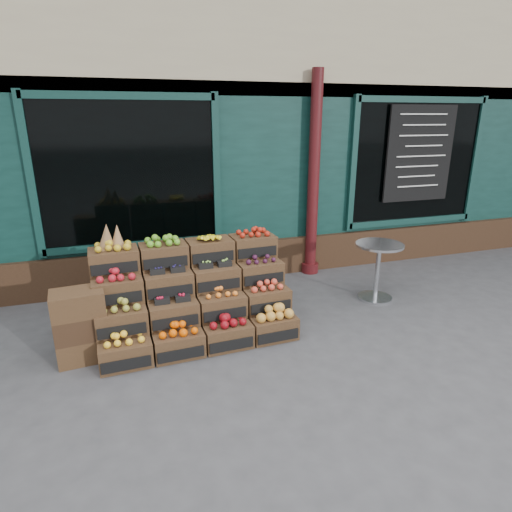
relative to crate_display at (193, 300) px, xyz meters
name	(u,v)px	position (x,y,z in m)	size (l,w,h in m)	color
ground	(290,340)	(1.04, -0.55, -0.43)	(60.00, 60.00, 0.00)	#404043
shop_facade	(200,122)	(1.05, 4.56, 1.97)	(12.00, 6.24, 4.80)	#0E312B
crate_display	(193,300)	(0.00, 0.00, 0.00)	(2.27, 1.17, 1.40)	#462F1B
spare_crates	(81,326)	(-1.25, -0.23, -0.03)	(0.56, 0.42, 0.80)	#462F1B
bistro_table	(378,265)	(2.67, 0.18, 0.09)	(0.66, 0.66, 0.83)	#B8BCC0
shopkeeper	(134,220)	(-0.52, 2.20, 0.52)	(0.69, 0.45, 1.89)	#175126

